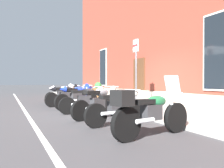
# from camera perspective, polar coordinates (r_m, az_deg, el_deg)

# --- Properties ---
(ground_plane) EXTENTS (140.00, 140.00, 0.00)m
(ground_plane) POSITION_cam_1_polar(r_m,az_deg,el_deg) (9.62, 1.19, -6.24)
(ground_plane) COLOR #38383A
(sidewalk) EXTENTS (31.66, 2.38, 0.12)m
(sidewalk) POSITION_cam_1_polar(r_m,az_deg,el_deg) (10.15, 7.36, -5.54)
(sidewalk) COLOR gray
(sidewalk) RESTS_ON ground_plane
(lane_stripe) EXTENTS (31.66, 0.12, 0.01)m
(lane_stripe) POSITION_cam_1_polar(r_m,az_deg,el_deg) (8.83, -18.30, -6.87)
(lane_stripe) COLOR silver
(lane_stripe) RESTS_ON ground_plane
(motorcycle_white_sport) EXTENTS (0.78, 1.91, 1.02)m
(motorcycle_white_sport) POSITION_cam_1_polar(r_m,az_deg,el_deg) (13.37, -10.67, -1.91)
(motorcycle_white_sport) COLOR black
(motorcycle_white_sport) RESTS_ON ground_plane
(motorcycle_black_sport) EXTENTS (0.72, 2.00, 1.02)m
(motorcycle_black_sport) POSITION_cam_1_polar(r_m,az_deg,el_deg) (11.82, -9.91, -2.26)
(motorcycle_black_sport) COLOR black
(motorcycle_black_sport) RESTS_ON ground_plane
(motorcycle_blue_sport) EXTENTS (0.89, 2.00, 1.05)m
(motorcycle_blue_sport) POSITION_cam_1_polar(r_m,az_deg,el_deg) (10.54, -7.50, -2.52)
(motorcycle_blue_sport) COLOR black
(motorcycle_blue_sport) RESTS_ON ground_plane
(motorcycle_black_naked) EXTENTS (0.62, 1.99, 0.96)m
(motorcycle_black_naked) POSITION_cam_1_polar(r_m,az_deg,el_deg) (9.16, -5.83, -3.59)
(motorcycle_black_naked) COLOR black
(motorcycle_black_naked) RESTS_ON ground_plane
(motorcycle_grey_naked) EXTENTS (0.89, 1.94, 1.00)m
(motorcycle_grey_naked) POSITION_cam_1_polar(r_m,az_deg,el_deg) (7.81, -2.83, -4.24)
(motorcycle_grey_naked) COLOR black
(motorcycle_grey_naked) RESTS_ON ground_plane
(motorcycle_yellow_naked) EXTENTS (0.68, 1.95, 0.93)m
(motorcycle_yellow_naked) POSITION_cam_1_polar(r_m,az_deg,el_deg) (6.65, 1.50, -5.27)
(motorcycle_yellow_naked) COLOR black
(motorcycle_yellow_naked) RESTS_ON ground_plane
(motorcycle_green_touring) EXTENTS (0.88, 2.10, 1.28)m
(motorcycle_green_touring) POSITION_cam_1_polar(r_m,az_deg,el_deg) (5.26, 8.40, -6.13)
(motorcycle_green_touring) COLOR black
(motorcycle_green_touring) RESTS_ON ground_plane
(parking_sign) EXTENTS (0.36, 0.07, 2.59)m
(parking_sign) POSITION_cam_1_polar(r_m,az_deg,el_deg) (9.40, 5.40, 4.50)
(parking_sign) COLOR #4C4C51
(parking_sign) RESTS_ON sidewalk
(barrel_planter) EXTENTS (0.70, 0.70, 0.97)m
(barrel_planter) POSITION_cam_1_polar(r_m,az_deg,el_deg) (14.49, -3.14, -1.86)
(barrel_planter) COLOR brown
(barrel_planter) RESTS_ON sidewalk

